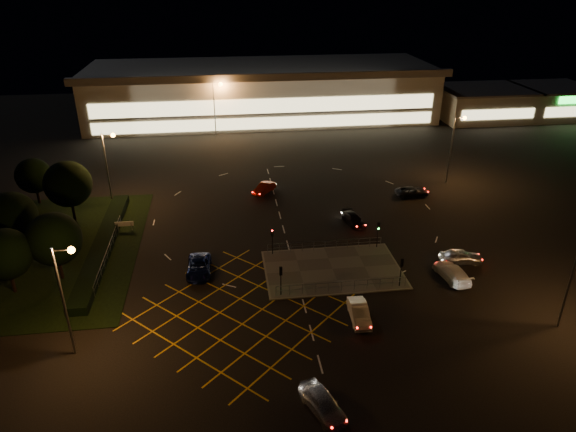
{
  "coord_description": "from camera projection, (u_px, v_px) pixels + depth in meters",
  "views": [
    {
      "loc": [
        -8.79,
        -47.5,
        28.93
      ],
      "look_at": [
        -1.52,
        7.54,
        2.0
      ],
      "focal_mm": 32.0,
      "sensor_mm": 36.0,
      "label": 1
    }
  ],
  "objects": [
    {
      "name": "tree_a",
      "position": [
        5.0,
        254.0,
        48.82
      ],
      "size": [
        5.04,
        5.04,
        6.86
      ],
      "color": "black",
      "rests_on": "ground"
    },
    {
      "name": "supermarket",
      "position": [
        262.0,
        91.0,
        108.97
      ],
      "size": [
        72.0,
        26.5,
        10.5
      ],
      "color": "beige",
      "rests_on": "ground"
    },
    {
      "name": "tree_c",
      "position": [
        68.0,
        184.0,
        63.06
      ],
      "size": [
        5.76,
        5.76,
        7.84
      ],
      "color": "black",
      "rests_on": "ground"
    },
    {
      "name": "car_circ_red",
      "position": [
        264.0,
        188.0,
        72.88
      ],
      "size": [
        3.72,
        4.22,
        1.38
      ],
      "primitive_type": "imported",
      "rotation": [
        0.0,
        0.0,
        5.63
      ],
      "color": "maroon",
      "rests_on": "ground"
    },
    {
      "name": "tree_b",
      "position": [
        11.0,
        216.0,
        55.59
      ],
      "size": [
        5.4,
        5.4,
        7.35
      ],
      "color": "black",
      "rests_on": "ground"
    },
    {
      "name": "hedge",
      "position": [
        103.0,
        244.0,
        58.46
      ],
      "size": [
        2.0,
        26.0,
        1.0
      ],
      "primitive_type": "cube",
      "color": "black",
      "rests_on": "ground"
    },
    {
      "name": "grass_verge",
      "position": [
        58.0,
        251.0,
        58.07
      ],
      "size": [
        18.0,
        30.0,
        0.08
      ],
      "primitive_type": "cube",
      "color": "black",
      "rests_on": "ground"
    },
    {
      "name": "car_approach_white",
      "position": [
        452.0,
        272.0,
        52.66
      ],
      "size": [
        2.74,
        5.38,
        1.5
      ],
      "primitive_type": "imported",
      "rotation": [
        0.0,
        0.0,
        3.27
      ],
      "color": "silver",
      "rests_on": "ground"
    },
    {
      "name": "streetlight_far_right",
      "position": [
        420.0,
        93.0,
        101.35
      ],
      "size": [
        1.78,
        0.56,
        10.03
      ],
      "color": "slate",
      "rests_on": "ground"
    },
    {
      "name": "pedestrian_island",
      "position": [
        333.0,
        269.0,
        54.46
      ],
      "size": [
        14.0,
        9.0,
        0.12
      ],
      "primitive_type": "cube",
      "color": "#4C4944",
      "rests_on": "ground"
    },
    {
      "name": "ground",
      "position": [
        311.0,
        261.0,
        56.03
      ],
      "size": [
        180.0,
        180.0,
        0.0
      ],
      "primitive_type": "plane",
      "color": "black",
      "rests_on": "ground"
    },
    {
      "name": "streetlight_sw",
      "position": [
        66.0,
        286.0,
        39.92
      ],
      "size": [
        1.78,
        0.56,
        10.03
      ],
      "color": "slate",
      "rests_on": "ground"
    },
    {
      "name": "streetlight_far_left",
      "position": [
        216.0,
        102.0,
        94.86
      ],
      "size": [
        1.78,
        0.56,
        10.03
      ],
      "color": "slate",
      "rests_on": "ground"
    },
    {
      "name": "car_left_blue",
      "position": [
        199.0,
        267.0,
        53.65
      ],
      "size": [
        2.59,
        5.36,
        1.47
      ],
      "primitive_type": "imported",
      "rotation": [
        0.0,
        0.0,
        6.26
      ],
      "color": "#0B1546",
      "rests_on": "ground"
    },
    {
      "name": "car_east_grey",
      "position": [
        412.0,
        192.0,
        71.87
      ],
      "size": [
        4.78,
        2.37,
        1.3
      ],
      "primitive_type": "imported",
      "rotation": [
        0.0,
        0.0,
        1.62
      ],
      "color": "black",
      "rests_on": "ground"
    },
    {
      "name": "car_far_dkgrey",
      "position": [
        353.0,
        219.0,
        64.04
      ],
      "size": [
        2.6,
        4.55,
        1.24
      ],
      "primitive_type": "imported",
      "rotation": [
        0.0,
        0.0,
        0.21
      ],
      "color": "black",
      "rests_on": "ground"
    },
    {
      "name": "retail_unit_b",
      "position": [
        553.0,
        101.0,
        110.06
      ],
      "size": [
        14.8,
        14.8,
        6.35
      ],
      "color": "beige",
      "rests_on": "ground"
    },
    {
      "name": "streetlight_nw",
      "position": [
        109.0,
        159.0,
        66.45
      ],
      "size": [
        1.78,
        0.56,
        10.03
      ],
      "color": "slate",
      "rests_on": "ground"
    },
    {
      "name": "streetlight_ne",
      "position": [
        455.0,
        140.0,
        73.89
      ],
      "size": [
        1.78,
        0.56,
        10.03
      ],
      "color": "slate",
      "rests_on": "ground"
    },
    {
      "name": "signal_ne",
      "position": [
        378.0,
        230.0,
        57.72
      ],
      "size": [
        0.28,
        0.3,
        3.15
      ],
      "color": "black",
      "rests_on": "pedestrian_island"
    },
    {
      "name": "retail_unit_a",
      "position": [
        482.0,
        103.0,
        108.19
      ],
      "size": [
        18.8,
        14.8,
        6.35
      ],
      "color": "beige",
      "rests_on": "ground"
    },
    {
      "name": "signal_se",
      "position": [
        401.0,
        266.0,
        50.59
      ],
      "size": [
        0.28,
        0.3,
        3.15
      ],
      "rotation": [
        0.0,
        0.0,
        3.14
      ],
      "color": "black",
      "rests_on": "pedestrian_island"
    },
    {
      "name": "car_queue_white",
      "position": [
        359.0,
        313.0,
        46.51
      ],
      "size": [
        1.78,
        4.51,
        1.46
      ],
      "primitive_type": "imported",
      "rotation": [
        0.0,
        0.0,
        6.23
      ],
      "color": "white",
      "rests_on": "ground"
    },
    {
      "name": "car_right_silver",
      "position": [
        461.0,
        256.0,
        55.5
      ],
      "size": [
        4.75,
        2.43,
        1.55
      ],
      "primitive_type": "imported",
      "rotation": [
        0.0,
        0.0,
        1.43
      ],
      "color": "silver",
      "rests_on": "ground"
    },
    {
      "name": "car_near_silver",
      "position": [
        323.0,
        403.0,
        36.81
      ],
      "size": [
        3.4,
        4.98,
        1.57
      ],
      "primitive_type": "imported",
      "rotation": [
        0.0,
        0.0,
        0.37
      ],
      "color": "#ACADB3",
      "rests_on": "ground"
    },
    {
      "name": "tree_e",
      "position": [
        54.0,
        239.0,
        50.94
      ],
      "size": [
        5.4,
        5.4,
        7.35
      ],
      "color": "black",
      "rests_on": "ground"
    },
    {
      "name": "signal_sw",
      "position": [
        281.0,
        275.0,
        49.18
      ],
      "size": [
        0.28,
        0.3,
        3.15
      ],
      "rotation": [
        0.0,
        0.0,
        3.14
      ],
      "color": "black",
      "rests_on": "pedestrian_island"
    },
    {
      "name": "signal_nw",
      "position": [
        272.0,
        236.0,
        56.3
      ],
      "size": [
        0.28,
        0.3,
        3.15
      ],
      "color": "black",
      "rests_on": "pedestrian_island"
    },
    {
      "name": "tree_d",
      "position": [
        34.0,
        176.0,
        68.11
      ],
      "size": [
        4.68,
        4.68,
        6.37
      ],
      "color": "black",
      "rests_on": "ground"
    }
  ]
}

